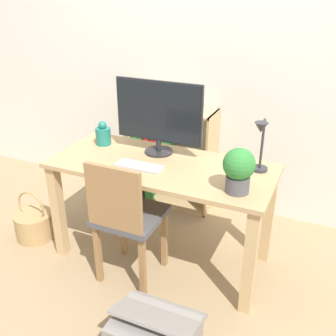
{
  "coord_description": "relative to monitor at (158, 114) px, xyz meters",
  "views": [
    {
      "loc": [
        0.99,
        -2.1,
        1.81
      ],
      "look_at": [
        0.0,
        0.1,
        0.66
      ],
      "focal_mm": 42.0,
      "sensor_mm": 36.0,
      "label": 1
    }
  ],
  "objects": [
    {
      "name": "monitor",
      "position": [
        0.0,
        0.0,
        0.0
      ],
      "size": [
        0.62,
        0.19,
        0.5
      ],
      "color": "#232326",
      "rests_on": "desk"
    },
    {
      "name": "wall_back",
      "position": [
        0.1,
        0.75,
        0.29
      ],
      "size": [
        8.0,
        0.05,
        2.6
      ],
      "color": "silver",
      "rests_on": "ground_plane"
    },
    {
      "name": "chair",
      "position": [
        -0.01,
        -0.47,
        -0.52
      ],
      "size": [
        0.4,
        0.4,
        0.88
      ],
      "rotation": [
        0.0,
        0.0,
        0.06
      ],
      "color": "#4C4C51",
      "rests_on": "ground_plane"
    },
    {
      "name": "potted_plant",
      "position": [
        0.64,
        -0.33,
        -0.14
      ],
      "size": [
        0.18,
        0.18,
        0.26
      ],
      "color": "#4C4C51",
      "rests_on": "desk"
    },
    {
      "name": "vase",
      "position": [
        -0.43,
        -0.02,
        -0.21
      ],
      "size": [
        0.11,
        0.11,
        0.18
      ],
      "color": "#1E7266",
      "rests_on": "desk"
    },
    {
      "name": "keyboard",
      "position": [
        -0.01,
        -0.27,
        -0.27
      ],
      "size": [
        0.31,
        0.11,
        0.02
      ],
      "color": "#B2B2B7",
      "rests_on": "desk"
    },
    {
      "name": "desk",
      "position": [
        0.1,
        -0.16,
        -0.41
      ],
      "size": [
        1.47,
        0.65,
        0.74
      ],
      "color": "tan",
      "rests_on": "ground_plane"
    },
    {
      "name": "ground_plane",
      "position": [
        0.1,
        -0.16,
        -1.01
      ],
      "size": [
        10.0,
        10.0,
        0.0
      ],
      "primitive_type": "plane",
      "color": "#997F5B"
    },
    {
      "name": "basket",
      "position": [
        -0.91,
        -0.36,
        -0.9
      ],
      "size": [
        0.29,
        0.29,
        0.4
      ],
      "color": "tan",
      "rests_on": "ground_plane"
    },
    {
      "name": "bookshelf",
      "position": [
        -0.26,
        0.58,
        -0.57
      ],
      "size": [
        0.72,
        0.28,
        0.88
      ],
      "color": "tan",
      "rests_on": "ground_plane"
    },
    {
      "name": "desk_lamp",
      "position": [
        0.7,
        -0.05,
        -0.07
      ],
      "size": [
        0.1,
        0.19,
        0.35
      ],
      "color": "#2D2D33",
      "rests_on": "desk"
    }
  ]
}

